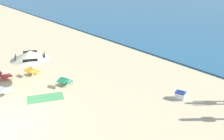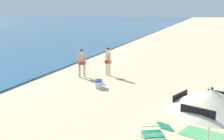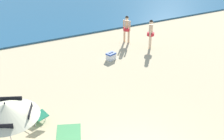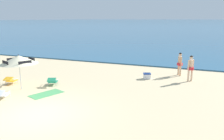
{
  "view_description": "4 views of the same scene",
  "coord_description": "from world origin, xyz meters",
  "px_view_note": "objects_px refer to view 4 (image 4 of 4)",
  "views": [
    {
      "loc": [
        10.27,
        -2.53,
        6.35
      ],
      "look_at": [
        0.34,
        5.45,
        1.32
      ],
      "focal_mm": 42.9,
      "sensor_mm": 36.0,
      "label": 1
    },
    {
      "loc": [
        -9.6,
        3.01,
        3.67
      ],
      "look_at": [
        1.16,
        6.44,
        1.35
      ],
      "focal_mm": 43.36,
      "sensor_mm": 36.0,
      "label": 2
    },
    {
      "loc": [
        -4.09,
        -6.5,
        7.66
      ],
      "look_at": [
        1.57,
        4.75,
        1.09
      ],
      "focal_mm": 51.77,
      "sensor_mm": 36.0,
      "label": 3
    },
    {
      "loc": [
        6.46,
        -7.44,
        4.08
      ],
      "look_at": [
        0.93,
        6.44,
        0.71
      ],
      "focal_mm": 36.98,
      "sensor_mm": 36.0,
      "label": 4
    }
  ],
  "objects_px": {
    "lounge_chair_facing_sea": "(11,80)",
    "lounge_chair_spare_folded": "(52,81)",
    "cooler_box": "(147,76)",
    "lounge_chair_under_umbrella": "(1,94)",
    "beach_umbrella_striped_main": "(19,60)",
    "beach_towel": "(47,94)",
    "person_standing_near_shore": "(180,62)",
    "person_standing_beside": "(191,66)"
  },
  "relations": [
    {
      "from": "cooler_box",
      "to": "beach_towel",
      "type": "relative_size",
      "value": 0.32
    },
    {
      "from": "lounge_chair_spare_folded",
      "to": "person_standing_beside",
      "type": "xyz_separation_m",
      "value": [
        7.86,
        4.16,
        0.72
      ]
    },
    {
      "from": "lounge_chair_facing_sea",
      "to": "person_standing_near_shore",
      "type": "distance_m",
      "value": 11.54
    },
    {
      "from": "cooler_box",
      "to": "lounge_chair_facing_sea",
      "type": "bearing_deg",
      "value": -149.38
    },
    {
      "from": "beach_towel",
      "to": "lounge_chair_spare_folded",
      "type": "bearing_deg",
      "value": 114.61
    },
    {
      "from": "cooler_box",
      "to": "lounge_chair_under_umbrella",
      "type": "bearing_deg",
      "value": -131.39
    },
    {
      "from": "beach_umbrella_striped_main",
      "to": "lounge_chair_under_umbrella",
      "type": "distance_m",
      "value": 2.29
    },
    {
      "from": "person_standing_near_shore",
      "to": "lounge_chair_facing_sea",
      "type": "bearing_deg",
      "value": -146.62
    },
    {
      "from": "lounge_chair_under_umbrella",
      "to": "cooler_box",
      "type": "relative_size",
      "value": 1.74
    },
    {
      "from": "cooler_box",
      "to": "beach_towel",
      "type": "height_order",
      "value": "cooler_box"
    },
    {
      "from": "lounge_chair_spare_folded",
      "to": "beach_towel",
      "type": "distance_m",
      "value": 1.72
    },
    {
      "from": "cooler_box",
      "to": "person_standing_beside",
      "type": "bearing_deg",
      "value": 8.71
    },
    {
      "from": "person_standing_beside",
      "to": "cooler_box",
      "type": "xyz_separation_m",
      "value": [
        -2.78,
        -0.43,
        -0.79
      ]
    },
    {
      "from": "person_standing_beside",
      "to": "lounge_chair_spare_folded",
      "type": "bearing_deg",
      "value": -152.08
    },
    {
      "from": "lounge_chair_facing_sea",
      "to": "cooler_box",
      "type": "xyz_separation_m",
      "value": [
        7.66,
        4.53,
        -0.08
      ]
    },
    {
      "from": "person_standing_near_shore",
      "to": "beach_towel",
      "type": "relative_size",
      "value": 0.93
    },
    {
      "from": "lounge_chair_facing_sea",
      "to": "person_standing_beside",
      "type": "bearing_deg",
      "value": 25.41
    },
    {
      "from": "beach_umbrella_striped_main",
      "to": "person_standing_beside",
      "type": "height_order",
      "value": "beach_umbrella_striped_main"
    },
    {
      "from": "person_standing_beside",
      "to": "person_standing_near_shore",
      "type": "bearing_deg",
      "value": 120.75
    },
    {
      "from": "person_standing_near_shore",
      "to": "person_standing_beside",
      "type": "height_order",
      "value": "person_standing_beside"
    },
    {
      "from": "lounge_chair_facing_sea",
      "to": "person_standing_near_shore",
      "type": "bearing_deg",
      "value": 33.38
    },
    {
      "from": "person_standing_near_shore",
      "to": "beach_towel",
      "type": "bearing_deg",
      "value": -131.76
    },
    {
      "from": "lounge_chair_spare_folded",
      "to": "cooler_box",
      "type": "relative_size",
      "value": 1.71
    },
    {
      "from": "lounge_chair_facing_sea",
      "to": "lounge_chair_spare_folded",
      "type": "distance_m",
      "value": 2.7
    },
    {
      "from": "person_standing_near_shore",
      "to": "beach_towel",
      "type": "distance_m",
      "value": 9.56
    },
    {
      "from": "beach_umbrella_striped_main",
      "to": "cooler_box",
      "type": "height_order",
      "value": "beach_umbrella_striped_main"
    },
    {
      "from": "lounge_chair_spare_folded",
      "to": "beach_towel",
      "type": "relative_size",
      "value": 0.56
    },
    {
      "from": "beach_umbrella_striped_main",
      "to": "person_standing_beside",
      "type": "relative_size",
      "value": 1.57
    },
    {
      "from": "lounge_chair_facing_sea",
      "to": "cooler_box",
      "type": "relative_size",
      "value": 1.63
    },
    {
      "from": "lounge_chair_spare_folded",
      "to": "cooler_box",
      "type": "height_order",
      "value": "lounge_chair_spare_folded"
    },
    {
      "from": "lounge_chair_spare_folded",
      "to": "lounge_chair_under_umbrella",
      "type": "bearing_deg",
      "value": -106.72
    },
    {
      "from": "lounge_chair_spare_folded",
      "to": "beach_towel",
      "type": "height_order",
      "value": "lounge_chair_spare_folded"
    },
    {
      "from": "lounge_chair_spare_folded",
      "to": "beach_towel",
      "type": "bearing_deg",
      "value": -65.39
    },
    {
      "from": "lounge_chair_spare_folded",
      "to": "lounge_chair_facing_sea",
      "type": "bearing_deg",
      "value": -162.86
    },
    {
      "from": "person_standing_near_shore",
      "to": "cooler_box",
      "type": "height_order",
      "value": "person_standing_near_shore"
    },
    {
      "from": "lounge_chair_under_umbrella",
      "to": "lounge_chair_facing_sea",
      "type": "height_order",
      "value": "lounge_chair_under_umbrella"
    },
    {
      "from": "beach_umbrella_striped_main",
      "to": "lounge_chair_facing_sea",
      "type": "relative_size",
      "value": 2.83
    },
    {
      "from": "lounge_chair_spare_folded",
      "to": "person_standing_near_shore",
      "type": "bearing_deg",
      "value": 38.21
    },
    {
      "from": "beach_umbrella_striped_main",
      "to": "lounge_chair_under_umbrella",
      "type": "height_order",
      "value": "beach_umbrella_striped_main"
    },
    {
      "from": "beach_umbrella_striped_main",
      "to": "lounge_chair_facing_sea",
      "type": "xyz_separation_m",
      "value": [
        -1.36,
        0.57,
        -1.49
      ]
    },
    {
      "from": "beach_umbrella_striped_main",
      "to": "lounge_chair_spare_folded",
      "type": "bearing_deg",
      "value": 48.22
    },
    {
      "from": "lounge_chair_under_umbrella",
      "to": "lounge_chair_spare_folded",
      "type": "distance_m",
      "value": 3.21
    }
  ]
}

